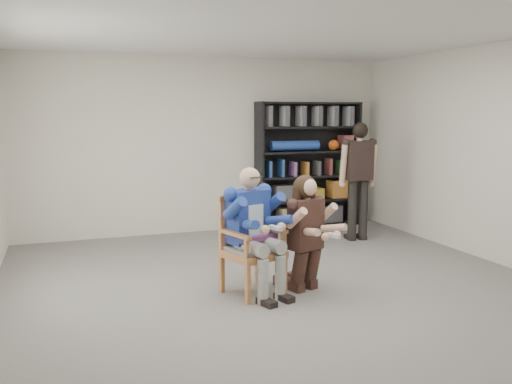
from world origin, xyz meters
name	(u,v)px	position (x,y,z in m)	size (l,w,h in m)	color
room_shell	(295,165)	(0.00, 0.00, 1.40)	(6.00, 7.00, 2.80)	white
floor	(293,298)	(0.00, 0.00, 0.00)	(6.00, 7.00, 0.01)	slate
armchair	(253,246)	(-0.35, 0.29, 0.53)	(0.61, 0.59, 1.05)	#AD5C30
seated_man	(253,231)	(-0.35, 0.29, 0.68)	(0.59, 0.82, 1.37)	#1E4390
kneeling_woman	(308,235)	(0.23, 0.17, 0.63)	(0.53, 0.84, 1.25)	#312018
bookshelf	(308,165)	(1.70, 3.28, 1.05)	(1.80, 0.38, 2.10)	black
standing_man	(359,182)	(1.97, 2.09, 0.89)	(0.55, 0.30, 1.77)	black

